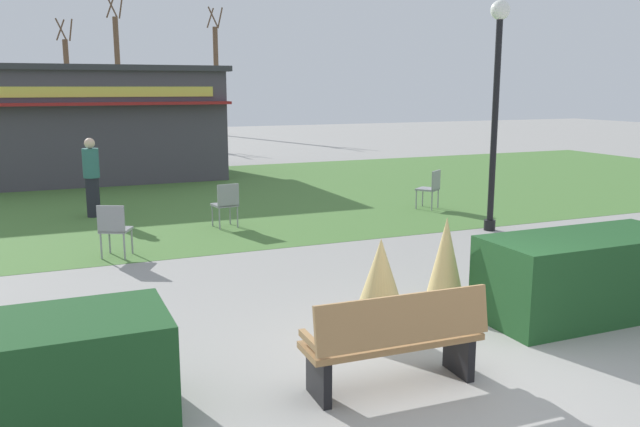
% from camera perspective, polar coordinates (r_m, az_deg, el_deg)
% --- Properties ---
extents(ground_plane, '(80.00, 80.00, 0.00)m').
position_cam_1_polar(ground_plane, '(6.63, 11.15, -13.82)').
color(ground_plane, '#999691').
extents(lawn_patch, '(36.00, 12.00, 0.01)m').
position_cam_1_polar(lawn_patch, '(17.03, -10.99, 1.44)').
color(lawn_patch, '#4C7A38').
rests_on(lawn_patch, ground_plane).
extents(park_bench, '(1.71, 0.57, 0.95)m').
position_cam_1_polar(park_bench, '(6.15, 6.57, -10.82)').
color(park_bench, '#9E7547').
rests_on(park_bench, ground_plane).
extents(hedge_left, '(1.97, 1.10, 0.91)m').
position_cam_1_polar(hedge_left, '(5.92, -22.67, -12.79)').
color(hedge_left, '#1E4C23').
rests_on(hedge_left, ground_plane).
extents(hedge_right, '(2.60, 1.10, 1.00)m').
position_cam_1_polar(hedge_right, '(8.63, 22.01, -5.01)').
color(hedge_right, '#1E4C23').
rests_on(hedge_right, ground_plane).
extents(ornamental_grass_behind_left, '(0.75, 0.75, 1.15)m').
position_cam_1_polar(ornamental_grass_behind_left, '(7.25, 5.24, -6.59)').
color(ornamental_grass_behind_left, tan).
rests_on(ornamental_grass_behind_left, ground_plane).
extents(ornamental_grass_behind_right, '(0.55, 0.55, 1.18)m').
position_cam_1_polar(ornamental_grass_behind_right, '(8.34, 10.82, -4.30)').
color(ornamental_grass_behind_right, tan).
rests_on(ornamental_grass_behind_right, ground_plane).
extents(lamppost_mid, '(0.36, 0.36, 4.31)m').
position_cam_1_polar(lamppost_mid, '(12.97, 15.03, 10.37)').
color(lamppost_mid, black).
rests_on(lamppost_mid, ground_plane).
extents(food_kiosk, '(8.62, 5.22, 3.35)m').
position_cam_1_polar(food_kiosk, '(21.43, -20.60, 7.38)').
color(food_kiosk, '#47424C').
rests_on(food_kiosk, ground_plane).
extents(cafe_chair_west, '(0.49, 0.49, 0.89)m').
position_cam_1_polar(cafe_chair_west, '(13.07, -8.12, 1.02)').
color(cafe_chair_west, gray).
rests_on(cafe_chair_west, ground_plane).
extents(cafe_chair_east, '(0.59, 0.59, 0.89)m').
position_cam_1_polar(cafe_chair_east, '(11.17, -17.43, -1.07)').
color(cafe_chair_east, gray).
rests_on(cafe_chair_east, ground_plane).
extents(cafe_chair_center, '(0.61, 0.61, 0.89)m').
position_cam_1_polar(cafe_chair_center, '(15.19, 9.62, 2.36)').
color(cafe_chair_center, gray).
rests_on(cafe_chair_center, ground_plane).
extents(person_strolling, '(0.34, 0.34, 1.69)m').
position_cam_1_polar(person_strolling, '(14.83, -19.16, 3.00)').
color(person_strolling, '#23232D').
rests_on(person_strolling, ground_plane).
extents(tree_left_bg, '(0.91, 0.96, 7.11)m').
position_cam_1_polar(tree_left_bg, '(38.68, -8.96, 11.45)').
color(tree_left_bg, brown).
rests_on(tree_left_bg, ground_plane).
extents(tree_right_bg, '(0.91, 0.96, 7.39)m').
position_cam_1_polar(tree_right_bg, '(37.20, -17.07, 11.36)').
color(tree_right_bg, brown).
rests_on(tree_right_bg, ground_plane).
extents(tree_center_bg, '(0.91, 0.96, 6.26)m').
position_cam_1_polar(tree_center_bg, '(38.33, -20.97, 10.25)').
color(tree_center_bg, brown).
rests_on(tree_center_bg, ground_plane).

